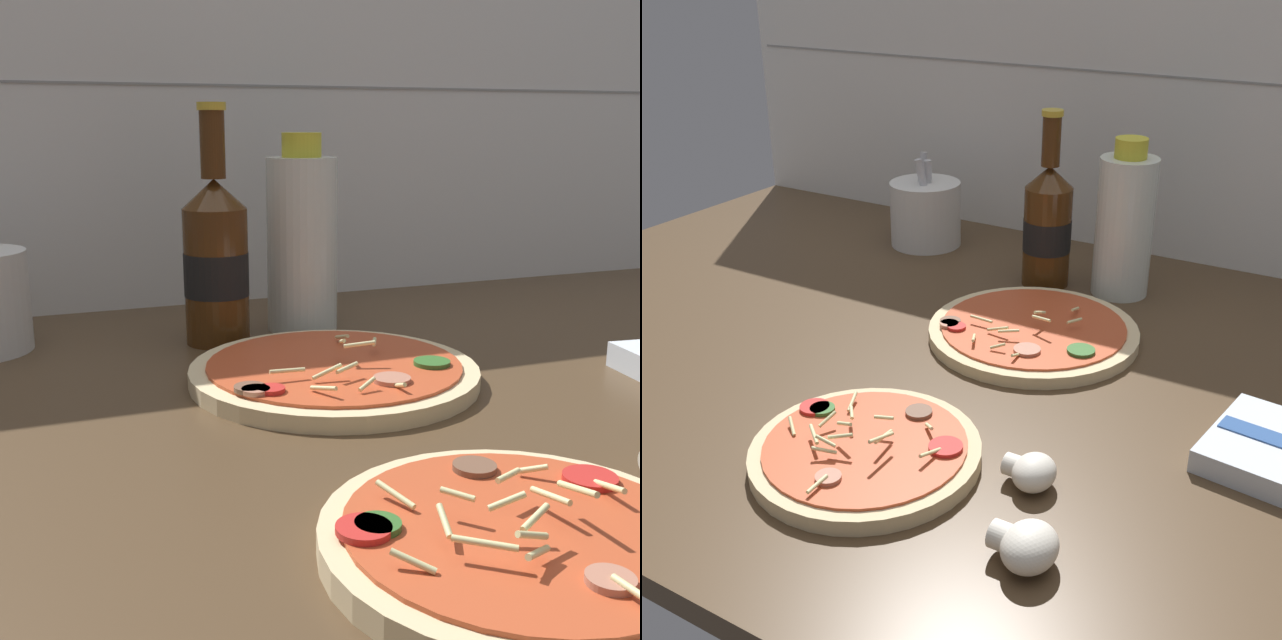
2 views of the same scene
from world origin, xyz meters
TOP-DOWN VIEW (x-y plane):
  - counter_slab at (0.00, 0.00)cm, footprint 160.00×90.00cm
  - tile_backsplash at (0.00, 45.50)cm, footprint 160.00×1.13cm
  - pizza_near at (-5.25, -23.52)cm, footprint 22.17×22.17cm
  - pizza_far at (-3.18, 8.35)cm, footprint 26.27×26.27cm
  - beer_bottle at (-9.62, 25.48)cm, footprint 6.86×6.86cm
  - oil_bottle at (0.85, 27.82)cm, footprint 7.93×7.93cm
  - mushroom_left at (10.17, -19.17)cm, footprint 4.87×4.64cm
  - mushroom_right at (14.30, -28.53)cm, footprint 5.63×5.36cm
  - utensil_crock at (-33.84, 30.95)cm, footprint 11.43×11.43cm

SIDE VIEW (x-z plane):
  - counter_slab at x=0.00cm, z-range 0.00..2.50cm
  - pizza_far at x=-3.18cm, z-range 1.26..5.49cm
  - pizza_near at x=-5.25cm, z-range 1.15..5.75cm
  - mushroom_left at x=10.17cm, z-range 2.50..5.75cm
  - mushroom_right at x=14.30cm, z-range 2.50..6.25cm
  - utensil_crock at x=-33.84cm, z-range 0.29..15.36cm
  - beer_bottle at x=-9.62cm, z-range -0.93..24.03cm
  - oil_bottle at x=0.85cm, z-range 1.62..23.54cm
  - tile_backsplash at x=0.00cm, z-range 0.00..60.00cm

